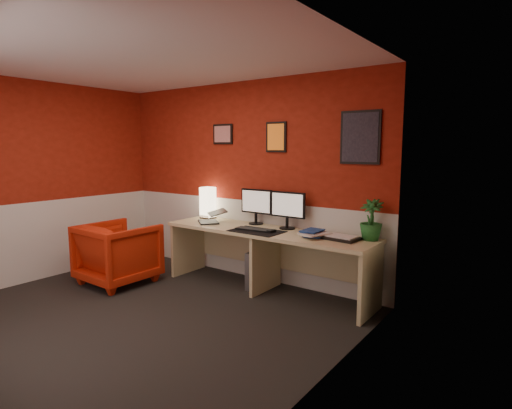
% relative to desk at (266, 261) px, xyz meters
% --- Properties ---
extents(ground, '(4.00, 3.50, 0.01)m').
position_rel_desk_xyz_m(ground, '(-0.60, -1.41, -0.36)').
color(ground, black).
rests_on(ground, ground).
extents(ceiling, '(4.00, 3.50, 0.01)m').
position_rel_desk_xyz_m(ceiling, '(-0.60, -1.41, 2.13)').
color(ceiling, white).
rests_on(ceiling, ground).
extents(wall_back, '(4.00, 0.01, 2.50)m').
position_rel_desk_xyz_m(wall_back, '(-0.60, 0.34, 0.89)').
color(wall_back, maroon).
rests_on(wall_back, ground).
extents(wall_left, '(0.01, 3.50, 2.50)m').
position_rel_desk_xyz_m(wall_left, '(-2.60, -1.41, 0.89)').
color(wall_left, maroon).
rests_on(wall_left, ground).
extents(wall_right, '(0.01, 3.50, 2.50)m').
position_rel_desk_xyz_m(wall_right, '(1.40, -1.41, 0.89)').
color(wall_right, maroon).
rests_on(wall_right, ground).
extents(wainscot_back, '(4.00, 0.01, 1.00)m').
position_rel_desk_xyz_m(wainscot_back, '(-0.60, 0.34, 0.14)').
color(wainscot_back, silver).
rests_on(wainscot_back, ground).
extents(wainscot_left, '(0.01, 3.50, 1.00)m').
position_rel_desk_xyz_m(wainscot_left, '(-2.59, -1.41, 0.14)').
color(wainscot_left, silver).
rests_on(wainscot_left, ground).
extents(wainscot_right, '(0.01, 3.50, 1.00)m').
position_rel_desk_xyz_m(wainscot_right, '(1.40, -1.41, 0.14)').
color(wainscot_right, silver).
rests_on(wainscot_right, ground).
extents(desk, '(2.60, 0.65, 0.73)m').
position_rel_desk_xyz_m(desk, '(0.00, 0.00, 0.00)').
color(desk, '#D0BC85').
rests_on(desk, ground).
extents(shoji_lamp, '(0.16, 0.16, 0.40)m').
position_rel_desk_xyz_m(shoji_lamp, '(-1.09, 0.20, 0.56)').
color(shoji_lamp, '#FFE5B2').
rests_on(shoji_lamp, desk).
extents(laptop, '(0.40, 0.39, 0.22)m').
position_rel_desk_xyz_m(laptop, '(-0.86, -0.04, 0.47)').
color(laptop, black).
rests_on(laptop, desk).
extents(monitor_left, '(0.45, 0.06, 0.58)m').
position_rel_desk_xyz_m(monitor_left, '(-0.31, 0.23, 0.66)').
color(monitor_left, black).
rests_on(monitor_left, desk).
extents(monitor_right, '(0.45, 0.06, 0.58)m').
position_rel_desk_xyz_m(monitor_right, '(0.16, 0.20, 0.66)').
color(monitor_right, black).
rests_on(monitor_right, desk).
extents(desk_mat, '(0.60, 0.38, 0.01)m').
position_rel_desk_xyz_m(desk_mat, '(-0.04, -0.13, 0.37)').
color(desk_mat, black).
rests_on(desk_mat, desk).
extents(keyboard, '(0.43, 0.18, 0.02)m').
position_rel_desk_xyz_m(keyboard, '(-0.10, -0.11, 0.38)').
color(keyboard, black).
rests_on(keyboard, desk_mat).
extents(mouse, '(0.06, 0.10, 0.03)m').
position_rel_desk_xyz_m(mouse, '(0.15, -0.11, 0.39)').
color(mouse, black).
rests_on(mouse, desk_mat).
extents(book_bottom, '(0.21, 0.27, 0.03)m').
position_rel_desk_xyz_m(book_bottom, '(0.54, 0.02, 0.38)').
color(book_bottom, navy).
rests_on(book_bottom, desk).
extents(book_middle, '(0.31, 0.36, 0.02)m').
position_rel_desk_xyz_m(book_middle, '(0.55, 0.00, 0.40)').
color(book_middle, silver).
rests_on(book_middle, book_bottom).
extents(book_top, '(0.19, 0.26, 0.02)m').
position_rel_desk_xyz_m(book_top, '(0.51, -0.00, 0.43)').
color(book_top, navy).
rests_on(book_top, book_middle).
extents(zen_tray, '(0.37, 0.28, 0.03)m').
position_rel_desk_xyz_m(zen_tray, '(0.92, 0.04, 0.38)').
color(zen_tray, black).
rests_on(zen_tray, desk).
extents(potted_plant, '(0.24, 0.24, 0.42)m').
position_rel_desk_xyz_m(potted_plant, '(1.17, 0.21, 0.58)').
color(potted_plant, '#19591E').
rests_on(potted_plant, desk).
extents(pc_tower, '(0.25, 0.47, 0.45)m').
position_rel_desk_xyz_m(pc_tower, '(-0.12, 0.09, -0.14)').
color(pc_tower, '#99999E').
rests_on(pc_tower, ground).
extents(armchair, '(0.82, 0.84, 0.75)m').
position_rel_desk_xyz_m(armchair, '(-1.66, -0.83, 0.01)').
color(armchair, red).
rests_on(armchair, ground).
extents(art_left, '(0.32, 0.02, 0.26)m').
position_rel_desk_xyz_m(art_left, '(-0.92, 0.33, 1.49)').
color(art_left, red).
rests_on(art_left, wall_back).
extents(art_center, '(0.28, 0.02, 0.36)m').
position_rel_desk_xyz_m(art_center, '(-0.08, 0.33, 1.44)').
color(art_center, orange).
rests_on(art_center, wall_back).
extents(art_right, '(0.44, 0.02, 0.56)m').
position_rel_desk_xyz_m(art_right, '(0.97, 0.33, 1.42)').
color(art_right, black).
rests_on(art_right, wall_back).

